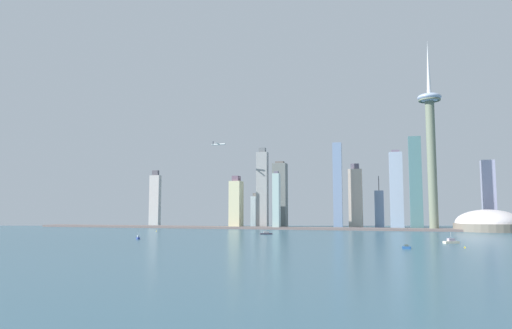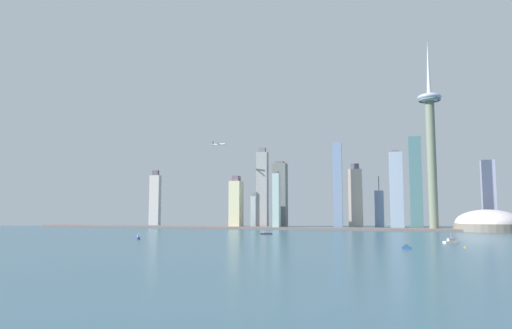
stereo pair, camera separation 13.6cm
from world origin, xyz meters
The scene contains 23 objects.
ground_plane centered at (0.00, 0.00, 0.00)m, with size 6000.00×6000.00×0.00m, color #365B6D.
waterfront_pier centered at (0.00, 468.68, 1.81)m, with size 984.30×43.18×3.63m, color #6F615E.
observation_tower centered at (267.64, 481.58, 161.98)m, with size 39.96×39.96×331.03m.
stadium_dome centered at (350.48, 478.65, 11.33)m, with size 106.79×106.79×45.27m.
skyscraper_0 centered at (-15.54, 557.13, 65.01)m, with size 27.62×24.83×132.67m.
skyscraper_1 centered at (-85.26, 484.32, 46.57)m, with size 21.32×27.60×99.44m.
skyscraper_2 centered at (133.86, 562.82, 58.95)m, with size 26.07×22.87×124.51m.
skyscraper_3 centered at (-1.64, 463.90, 51.14)m, with size 12.26×15.29×104.90m.
skyscraper_4 centered at (-37.54, 500.36, 74.34)m, with size 21.13×15.29×154.08m.
skyscraper_5 centered at (-289.61, 546.27, 56.49)m, with size 22.51×12.42×119.68m.
skyscraper_6 centered at (103.63, 523.39, 80.80)m, with size 16.47×15.23×161.61m.
skyscraper_7 centered at (178.12, 577.48, 36.05)m, with size 17.33×23.85×100.78m.
skyscraper_8 centered at (241.63, 501.53, 82.24)m, with size 21.38×14.61×164.48m.
skyscraper_9 centered at (210.26, 559.28, 72.81)m, with size 24.61×23.01×148.40m.
skyscraper_10 centered at (-60.27, 534.88, 31.90)m, with size 15.66×22.64×67.85m.
skyscraper_11 centered at (368.49, 552.81, 61.95)m, with size 21.61×19.21×123.90m.
boat_0 centered at (-100.15, 148.88, 1.70)m, with size 7.36×7.62×7.89m.
boat_1 centered at (205.00, 93.23, 1.54)m, with size 7.70×3.59×4.08m.
boat_2 centered at (253.72, 177.27, 1.94)m, with size 16.95×12.54×11.73m.
boat_3 centered at (22.21, 294.77, 1.47)m, with size 18.20×12.16×4.12m.
channel_buoy_0 centered at (-167.30, 322.41, 1.31)m, with size 1.16×1.16×2.62m, color yellow.
channel_buoy_1 centered at (257.82, 118.25, 0.81)m, with size 1.89×1.89×1.63m, color yellow.
airplane centered at (-109.60, 451.59, 157.52)m, with size 28.33×26.14×7.68m.
Camera 2 is at (185.63, -348.92, 36.21)m, focal length 32.09 mm.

